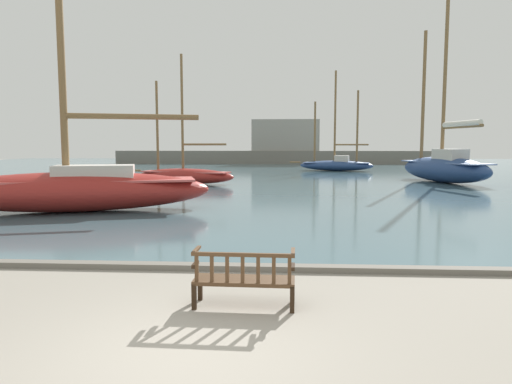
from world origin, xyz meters
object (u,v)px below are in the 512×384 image
Objects in this scene: park_bench at (244,278)px; sailboat_nearest_starboard at (185,174)px; sailboat_far_starboard at (336,163)px; sailboat_centre_channel at (74,185)px; sailboat_outer_starboard at (444,166)px.

sailboat_nearest_starboard is at bearing 104.50° from park_bench.
sailboat_nearest_starboard reaches higher than park_bench.
sailboat_far_starboard is 32.01m from sailboat_centre_channel.
sailboat_centre_channel is at bearing -96.53° from sailboat_nearest_starboard.
sailboat_nearest_starboard is (-5.81, 22.49, 0.25)m from park_bench.
sailboat_outer_starboard is 24.08m from sailboat_centre_channel.
sailboat_far_starboard is at bearing 111.66° from sailboat_outer_starboard.
sailboat_far_starboard reaches higher than sailboat_nearest_starboard.
sailboat_far_starboard is (-5.61, 14.12, -0.36)m from sailboat_outer_starboard.
sailboat_centre_channel is (-18.81, -15.04, -0.15)m from sailboat_outer_starboard.
sailboat_nearest_starboard is 0.85× the size of sailboat_far_starboard.
sailboat_centre_channel is at bearing 126.91° from park_bench.
park_bench is 0.12× the size of sailboat_centre_channel.
sailboat_centre_channel reaches higher than sailboat_far_starboard.
park_bench is at bearing -75.50° from sailboat_nearest_starboard.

